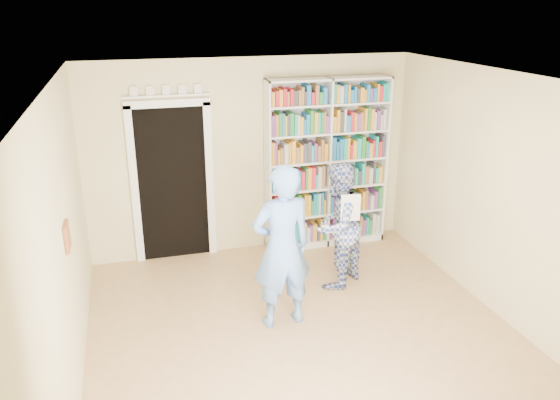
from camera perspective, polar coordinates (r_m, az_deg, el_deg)
name	(u,v)px	position (r m, az deg, el deg)	size (l,w,h in m)	color
floor	(309,342)	(5.93, 3.01, -14.60)	(5.00, 5.00, 0.00)	#A87C51
ceiling	(314,82)	(4.93, 3.59, 12.20)	(5.00, 5.00, 0.00)	white
wall_back	(252,157)	(7.56, -2.97, 4.51)	(4.50, 4.50, 0.00)	beige
wall_left	(64,251)	(5.06, -21.66, -4.98)	(5.00, 5.00, 0.00)	beige
wall_right	(509,201)	(6.35, 22.82, -0.12)	(5.00, 5.00, 0.00)	beige
bookshelf	(326,163)	(7.75, 4.88, 3.84)	(1.75, 0.33, 2.41)	white
doorway	(172,176)	(7.43, -11.20, 2.49)	(1.10, 0.08, 2.43)	black
wall_art	(67,236)	(5.22, -21.35, -3.57)	(0.03, 0.25, 0.25)	brown
man_blue	(282,248)	(5.80, 0.20, -5.01)	(0.67, 0.44, 1.83)	#6897E8
man_plaid	(337,226)	(6.70, 5.95, -2.67)	(0.77, 0.60, 1.59)	#2D428A
paper_sheet	(351,208)	(6.42, 7.38, -0.81)	(0.23, 0.01, 0.33)	white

